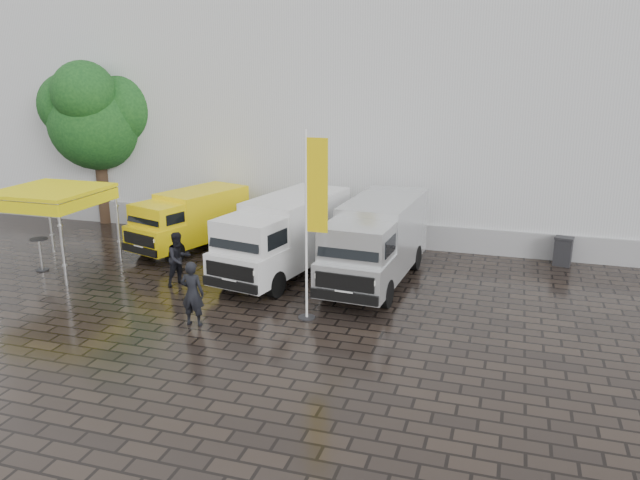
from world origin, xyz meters
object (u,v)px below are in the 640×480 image
at_px(van_white, 283,238).
at_px(canopy_tent, 50,194).
at_px(cocktail_table, 41,254).
at_px(person_tent, 179,259).
at_px(van_yellow, 189,221).
at_px(person_front, 192,293).
at_px(van_silver, 376,244).
at_px(flagpole, 312,216).
at_px(wheelie_bin, 563,251).

relative_size(van_white, canopy_tent, 1.90).
bearing_deg(cocktail_table, person_tent, 1.33).
bearing_deg(van_yellow, person_tent, -48.32).
height_order(person_front, person_tent, person_front).
bearing_deg(van_silver, van_yellow, 171.68).
relative_size(flagpole, cocktail_table, 4.60).
relative_size(van_yellow, van_silver, 0.79).
height_order(van_silver, flagpole, flagpole).
height_order(flagpole, wheelie_bin, flagpole).
distance_m(van_white, wheelie_bin, 10.32).
bearing_deg(canopy_tent, cocktail_table, -128.20).
distance_m(van_silver, canopy_tent, 11.61).
relative_size(van_yellow, wheelie_bin, 4.68).
distance_m(van_silver, person_front, 6.51).
xyz_separation_m(van_silver, wheelie_bin, (6.18, 3.99, -0.84)).
bearing_deg(cocktail_table, canopy_tent, 51.80).
xyz_separation_m(flagpole, cocktail_table, (-10.68, 1.32, -2.50)).
bearing_deg(cocktail_table, wheelie_bin, 19.29).
bearing_deg(person_front, van_white, -103.09).
relative_size(van_yellow, person_front, 2.64).
height_order(van_yellow, person_tent, van_yellow).
relative_size(van_white, person_front, 3.29).
height_order(van_silver, person_front, van_silver).
xyz_separation_m(van_yellow, van_silver, (7.92, -1.71, 0.22)).
relative_size(van_yellow, cocktail_table, 4.19).
relative_size(van_silver, person_tent, 3.47).
distance_m(flagpole, wheelie_bin, 10.78).
distance_m(van_silver, wheelie_bin, 7.40).
distance_m(wheelie_bin, person_front, 13.70).
bearing_deg(person_front, canopy_tent, -26.11).
height_order(van_white, person_tent, van_white).
bearing_deg(van_silver, person_front, -125.79).
distance_m(van_yellow, wheelie_bin, 14.29).
distance_m(van_white, cocktail_table, 8.78).
height_order(cocktail_table, person_tent, person_tent).
relative_size(van_yellow, person_tent, 2.73).
distance_m(canopy_tent, person_front, 8.10).
bearing_deg(wheelie_bin, person_tent, -143.33).
distance_m(van_white, flagpole, 4.44).
distance_m(van_yellow, flagpole, 8.89).
bearing_deg(van_white, cocktail_table, -154.69).
bearing_deg(van_yellow, flagpole, -19.90).
bearing_deg(van_white, wheelie_bin, 34.92).
distance_m(cocktail_table, person_tent, 5.53).
height_order(van_yellow, person_front, van_yellow).
height_order(van_white, wheelie_bin, van_white).
height_order(van_silver, cocktail_table, van_silver).
distance_m(van_white, van_silver, 3.24).
distance_m(canopy_tent, wheelie_bin, 18.63).
xyz_separation_m(van_silver, person_tent, (-6.21, -2.15, -0.46)).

